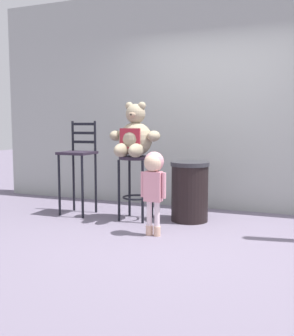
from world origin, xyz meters
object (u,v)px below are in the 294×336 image
object	(u,v)px
teddy_bear	(135,137)
bar_chair_empty	(78,159)
trash_bin	(190,191)
child_walking	(154,175)
bar_stool_with_teddy	(136,174)

from	to	relation	value
teddy_bear	bar_chair_empty	size ratio (longest dim) A/B	0.54
trash_bin	bar_chair_empty	size ratio (longest dim) A/B	0.59
teddy_bear	trash_bin	size ratio (longest dim) A/B	0.90
child_walking	bar_chair_empty	xyz separation A→B (m)	(-1.30, 0.62, 0.07)
child_walking	teddy_bear	bearing A→B (deg)	137.96
teddy_bear	bar_chair_empty	distance (m)	0.89
bar_chair_empty	bar_stool_with_teddy	bearing A→B (deg)	-1.03
trash_bin	teddy_bear	bearing A→B (deg)	-162.48
bar_stool_with_teddy	bar_chair_empty	size ratio (longest dim) A/B	0.65
bar_stool_with_teddy	trash_bin	size ratio (longest dim) A/B	1.09
child_walking	bar_chair_empty	distance (m)	1.44
child_walking	trash_bin	size ratio (longest dim) A/B	1.23
bar_stool_with_teddy	child_walking	bearing A→B (deg)	-52.35
trash_bin	bar_chair_empty	bearing A→B (deg)	-173.99
bar_stool_with_teddy	trash_bin	bearing A→B (deg)	14.75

